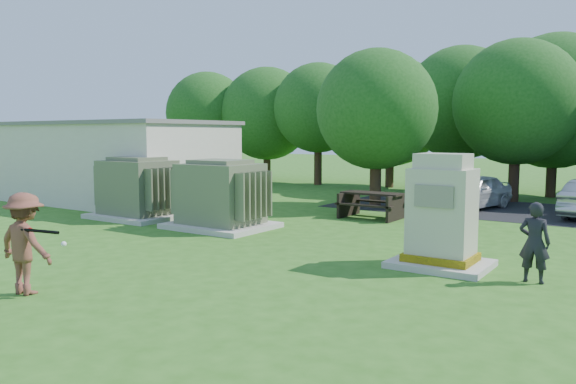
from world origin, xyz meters
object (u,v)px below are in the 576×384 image
Objects in this scene: transformer_left at (138,189)px; generator_cabinet at (442,218)px; car_white at (473,192)px; person_by_generator at (534,242)px; picnic_table at (372,202)px; batter at (25,243)px; transformer_right at (221,196)px.

generator_cabinet is at bearing -6.29° from transformer_left.
generator_cabinet is 0.63× the size of car_white.
transformer_left is 0.77× the size of car_white.
generator_cabinet is at bearing -8.84° from person_by_generator.
batter reaches higher than picnic_table.
picnic_table is at bearing 56.42° from transformer_right.
person_by_generator is 10.97m from car_white.
transformer_left is 1.66× the size of batter.
generator_cabinet is at bearing -138.01° from batter.
transformer_right is 7.53m from batter.
generator_cabinet is 1.18× the size of picnic_table.
car_white is (5.05, 8.73, -0.31)m from transformer_right.
transformer_left is 9.15m from batter.
generator_cabinet is 1.56× the size of person_by_generator.
transformer_right is 9.23m from person_by_generator.
person_by_generator is at bearing -7.44° from generator_cabinet.
picnic_table is 1.13× the size of batter.
transformer_left is at bearing -59.47° from batter.
car_white is (2.14, 4.34, 0.11)m from picnic_table.
transformer_right is at bearing -82.59° from batter.
transformer_left is 1.92× the size of person_by_generator.
batter is at bearing -76.17° from transformer_right.
transformer_right is at bearing -123.58° from picnic_table.
person_by_generator reaches higher than picnic_table.
generator_cabinet reaches higher than transformer_left.
generator_cabinet is (7.22, -1.20, 0.09)m from transformer_right.
picnic_table is 8.53m from person_by_generator.
car_white is at bearing 59.95° from transformer_right.
transformer_right is 7.32m from generator_cabinet.
transformer_right reaches higher than batter.
person_by_generator is (12.82, -1.45, -0.19)m from transformer_left.
picnic_table is at bearing 127.55° from generator_cabinet.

